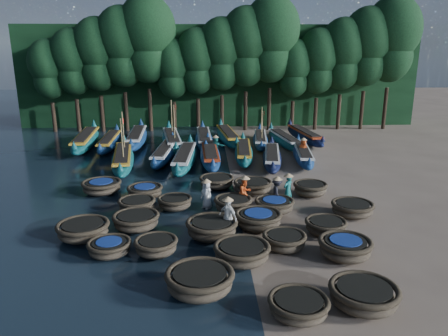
{
  "coord_description": "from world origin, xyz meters",
  "views": [
    {
      "loc": [
        -1.72,
        -22.16,
        8.3
      ],
      "look_at": [
        -0.56,
        2.09,
        1.3
      ],
      "focal_mm": 35.0,
      "sensor_mm": 36.0,
      "label": 1
    }
  ],
  "objects_px": {
    "coracle_21": "(145,191)",
    "long_boat_8": "(303,155)",
    "fisherman_2": "(245,192)",
    "fisherman_5": "(216,146)",
    "coracle_15": "(137,205)",
    "long_boat_4": "(185,158)",
    "coracle_7": "(242,252)",
    "long_boat_5": "(210,155)",
    "long_boat_2": "(123,159)",
    "long_boat_7": "(272,157)",
    "long_boat_9": "(86,140)",
    "fisherman_1": "(288,188)",
    "long_boat_11": "(137,138)",
    "fisherman_4": "(228,216)",
    "coracle_10": "(83,230)",
    "long_boat_12": "(172,140)",
    "coracle_23": "(253,186)",
    "coracle_22": "(217,182)",
    "long_boat_17": "(304,136)",
    "coracle_5": "(109,247)",
    "long_boat_15": "(260,140)",
    "long_boat_3": "(165,153)",
    "coracle_13": "(258,219)",
    "coracle_4": "(364,295)",
    "coracle_6": "(156,246)",
    "coracle_17": "(233,204)",
    "fisherman_0": "(207,193)",
    "fisherman_3": "(277,191)",
    "coracle_2": "(200,281)",
    "coracle_18": "(274,205)",
    "coracle_19": "(352,208)",
    "coracle_20": "(102,187)",
    "coracle_12": "(212,228)",
    "long_boat_10": "(109,142)",
    "coracle_24": "(310,189)",
    "fisherman_6": "(303,149)",
    "coracle_11": "(136,221)",
    "coracle_16": "(175,202)",
    "coracle_14": "(326,226)",
    "long_boat_13": "(204,139)"
  },
  "relations": [
    {
      "from": "coracle_21",
      "to": "long_boat_8",
      "type": "relative_size",
      "value": 0.27
    },
    {
      "from": "fisherman_2",
      "to": "fisherman_5",
      "type": "relative_size",
      "value": 1.05
    },
    {
      "from": "coracle_15",
      "to": "long_boat_4",
      "type": "height_order",
      "value": "long_boat_4"
    },
    {
      "from": "coracle_7",
      "to": "long_boat_5",
      "type": "bearing_deg",
      "value": 93.76
    },
    {
      "from": "long_boat_2",
      "to": "long_boat_7",
      "type": "distance_m",
      "value": 10.4
    },
    {
      "from": "long_boat_9",
      "to": "fisherman_1",
      "type": "bearing_deg",
      "value": -48.72
    },
    {
      "from": "long_boat_11",
      "to": "fisherman_4",
      "type": "distance_m",
      "value": 19.54
    },
    {
      "from": "coracle_10",
      "to": "long_boat_8",
      "type": "height_order",
      "value": "long_boat_8"
    },
    {
      "from": "long_boat_4",
      "to": "long_boat_12",
      "type": "height_order",
      "value": "long_boat_12"
    },
    {
      "from": "coracle_23",
      "to": "long_boat_2",
      "type": "xyz_separation_m",
      "value": [
        -8.37,
        5.86,
        0.17
      ]
    },
    {
      "from": "coracle_22",
      "to": "long_boat_17",
      "type": "height_order",
      "value": "long_boat_17"
    },
    {
      "from": "long_boat_11",
      "to": "coracle_5",
      "type": "bearing_deg",
      "value": -87.54
    },
    {
      "from": "long_boat_17",
      "to": "long_boat_15",
      "type": "bearing_deg",
      "value": -170.63
    },
    {
      "from": "coracle_5",
      "to": "long_boat_3",
      "type": "distance_m",
      "value": 14.86
    },
    {
      "from": "coracle_5",
      "to": "coracle_13",
      "type": "distance_m",
      "value": 6.75
    },
    {
      "from": "coracle_4",
      "to": "long_boat_8",
      "type": "height_order",
      "value": "long_boat_8"
    },
    {
      "from": "coracle_6",
      "to": "long_boat_5",
      "type": "xyz_separation_m",
      "value": [
        2.43,
        14.1,
        0.15
      ]
    },
    {
      "from": "coracle_22",
      "to": "fisherman_4",
      "type": "distance_m",
      "value": 6.62
    },
    {
      "from": "coracle_4",
      "to": "coracle_17",
      "type": "height_order",
      "value": "coracle_17"
    },
    {
      "from": "fisherman_0",
      "to": "fisherman_3",
      "type": "distance_m",
      "value": 3.68
    },
    {
      "from": "coracle_2",
      "to": "coracle_7",
      "type": "bearing_deg",
      "value": 52.3
    },
    {
      "from": "long_boat_2",
      "to": "coracle_21",
      "type": "bearing_deg",
      "value": -78.3
    },
    {
      "from": "coracle_10",
      "to": "fisherman_5",
      "type": "height_order",
      "value": "fisherman_5"
    },
    {
      "from": "coracle_18",
      "to": "coracle_19",
      "type": "height_order",
      "value": "coracle_19"
    },
    {
      "from": "coracle_20",
      "to": "long_boat_2",
      "type": "xyz_separation_m",
      "value": [
        0.23,
        5.61,
        0.15
      ]
    },
    {
      "from": "coracle_6",
      "to": "coracle_12",
      "type": "relative_size",
      "value": 0.94
    },
    {
      "from": "long_boat_10",
      "to": "long_boat_9",
      "type": "bearing_deg",
      "value": 170.11
    },
    {
      "from": "fisherman_4",
      "to": "fisherman_2",
      "type": "bearing_deg",
      "value": 118.03
    },
    {
      "from": "coracle_24",
      "to": "long_boat_12",
      "type": "xyz_separation_m",
      "value": [
        -8.5,
        12.17,
        0.16
      ]
    },
    {
      "from": "coracle_19",
      "to": "fisherman_6",
      "type": "distance_m",
      "value": 10.76
    },
    {
      "from": "fisherman_2",
      "to": "coracle_2",
      "type": "bearing_deg",
      "value": -142.1
    },
    {
      "from": "coracle_7",
      "to": "coracle_17",
      "type": "height_order",
      "value": "coracle_17"
    },
    {
      "from": "fisherman_2",
      "to": "coracle_5",
      "type": "bearing_deg",
      "value": -175.54
    },
    {
      "from": "coracle_11",
      "to": "coracle_16",
      "type": "height_order",
      "value": "coracle_11"
    },
    {
      "from": "coracle_2",
      "to": "coracle_7",
      "type": "distance_m",
      "value": 2.66
    },
    {
      "from": "coracle_14",
      "to": "long_boat_10",
      "type": "relative_size",
      "value": 0.24
    },
    {
      "from": "coracle_16",
      "to": "coracle_24",
      "type": "distance_m",
      "value": 7.65
    },
    {
      "from": "fisherman_2",
      "to": "coracle_6",
      "type": "bearing_deg",
      "value": -164.61
    },
    {
      "from": "coracle_2",
      "to": "fisherman_4",
      "type": "height_order",
      "value": "fisherman_4"
    },
    {
      "from": "coracle_5",
      "to": "long_boat_9",
      "type": "distance_m",
      "value": 20.03
    },
    {
      "from": "coracle_10",
      "to": "long_boat_13",
      "type": "xyz_separation_m",
      "value": [
        5.34,
        17.86,
        0.12
      ]
    },
    {
      "from": "coracle_17",
      "to": "long_boat_10",
      "type": "height_order",
      "value": "long_boat_10"
    },
    {
      "from": "coracle_4",
      "to": "fisherman_2",
      "type": "xyz_separation_m",
      "value": [
        -3.01,
        9.1,
        0.43
      ]
    },
    {
      "from": "long_boat_15",
      "to": "long_boat_7",
      "type": "bearing_deg",
      "value": -83.16
    },
    {
      "from": "long_boat_12",
      "to": "fisherman_4",
      "type": "xyz_separation_m",
      "value": [
        3.59,
        -17.13,
        0.33
      ]
    },
    {
      "from": "coracle_2",
      "to": "long_boat_4",
      "type": "xyz_separation_m",
      "value": [
        -1.13,
        16.18,
        0.08
      ]
    },
    {
      "from": "coracle_13",
      "to": "coracle_21",
      "type": "bearing_deg",
      "value": 142.82
    },
    {
      "from": "long_boat_17",
      "to": "coracle_15",
      "type": "bearing_deg",
      "value": -135.88
    },
    {
      "from": "coracle_16",
      "to": "coracle_24",
      "type": "xyz_separation_m",
      "value": [
        7.45,
        1.71,
        0.05
      ]
    },
    {
      "from": "long_boat_9",
      "to": "long_boat_15",
      "type": "bearing_deg",
      "value": -3.96
    }
  ]
}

